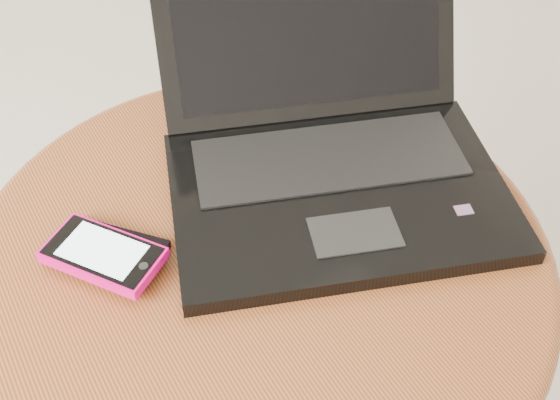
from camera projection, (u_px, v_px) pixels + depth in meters
table at (260, 304)px, 0.88m from camera, size 0.68×0.68×0.54m
laptop at (329, 143)px, 0.86m from camera, size 0.50×0.50×0.24m
phone_black at (108, 251)px, 0.78m from camera, size 0.13×0.14×0.01m
phone_pink at (103, 254)px, 0.76m from camera, size 0.13×0.14×0.02m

